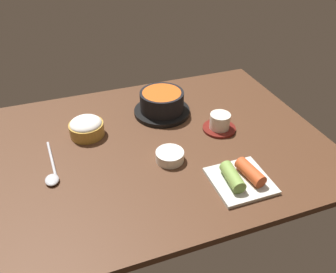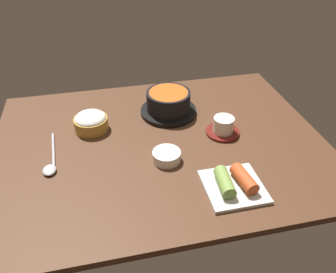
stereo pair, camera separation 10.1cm
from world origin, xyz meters
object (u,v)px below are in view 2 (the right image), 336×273
tea_cup_with_saucer (223,127)px  banchan_cup_center (166,156)px  stone_pot (168,103)px  rice_bowl (91,121)px  kimchi_plate (234,184)px  spoon (51,163)px

tea_cup_with_saucer → banchan_cup_center: 22.32cm
stone_pot → banchan_cup_center: size_ratio=2.38×
stone_pot → rice_bowl: size_ratio=1.79×
stone_pot → kimchi_plate: (8.30, -39.40, -2.24)cm
banchan_cup_center → kimchi_plate: (14.66, -14.73, 0.04)cm
rice_bowl → tea_cup_with_saucer: bearing=-15.9°
kimchi_plate → spoon: 50.47cm
stone_pot → kimchi_plate: size_ratio=1.28×
tea_cup_with_saucer → banchan_cup_center: (-20.43, -8.94, -0.89)cm
stone_pot → rice_bowl: stone_pot is taller
stone_pot → spoon: (-38.09, -19.54, -3.28)cm
stone_pot → banchan_cup_center: 25.58cm
stone_pot → kimchi_plate: stone_pot is taller
rice_bowl → tea_cup_with_saucer: rice_bowl is taller
tea_cup_with_saucer → banchan_cup_center: tea_cup_with_saucer is taller
stone_pot → kimchi_plate: 40.33cm
tea_cup_with_saucer → kimchi_plate: tea_cup_with_saucer is taller
rice_bowl → tea_cup_with_saucer: (40.27, -11.47, -0.48)cm
rice_bowl → kimchi_plate: size_ratio=0.71×
stone_pot → banchan_cup_center: stone_pot is taller
tea_cup_with_saucer → spoon: bearing=-175.8°
tea_cup_with_saucer → rice_bowl: bearing=164.1°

